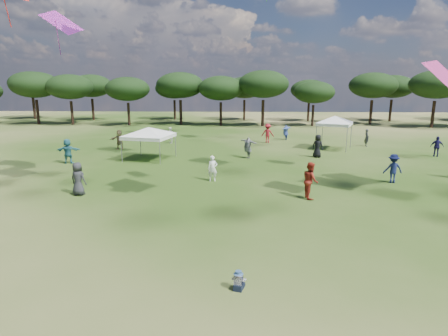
% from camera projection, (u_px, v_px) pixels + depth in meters
% --- Properties ---
extents(ground, '(140.00, 140.00, 0.00)m').
position_uv_depth(ground, '(243.00, 330.00, 9.10)').
color(ground, '#314D17').
rests_on(ground, ground).
extents(tree_line, '(108.78, 17.63, 7.77)m').
position_uv_depth(tree_line, '(256.00, 86.00, 53.99)').
color(tree_line, black).
rests_on(tree_line, ground).
extents(tent_left, '(6.50, 6.50, 2.83)m').
position_uv_depth(tent_left, '(149.00, 129.00, 28.84)').
color(tent_left, gray).
rests_on(tent_left, ground).
extents(tent_right, '(5.14, 5.14, 3.31)m').
position_uv_depth(tent_right, '(335.00, 117.00, 33.22)').
color(tent_right, gray).
rests_on(tent_right, ground).
extents(toddler, '(0.44, 0.48, 0.60)m').
position_uv_depth(toddler, '(239.00, 281.00, 10.82)').
color(toddler, black).
rests_on(toddler, ground).
extents(festival_crowd, '(30.15, 21.90, 1.91)m').
position_uv_depth(festival_crowd, '(247.00, 147.00, 29.73)').
color(festival_crowd, '#161F50').
rests_on(festival_crowd, ground).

